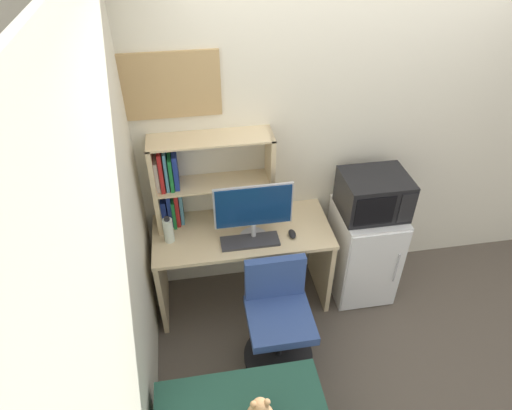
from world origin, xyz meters
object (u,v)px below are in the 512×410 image
(water_bottle, at_px, (168,230))
(monitor, at_px, (253,209))
(keyboard, at_px, (250,241))
(desk_chair, at_px, (278,321))
(wall_corkboard, at_px, (165,86))
(microwave, at_px, (374,194))
(computer_mouse, at_px, (292,234))
(mini_fridge, at_px, (363,251))
(hutch_bookshelf, at_px, (194,180))

(water_bottle, bearing_deg, monitor, -6.35)
(keyboard, distance_m, desk_chair, 0.60)
(desk_chair, height_order, wall_corkboard, wall_corkboard)
(water_bottle, xyz_separation_m, microwave, (1.52, 0.00, 0.13))
(keyboard, bearing_deg, microwave, 7.02)
(water_bottle, distance_m, desk_chair, 1.01)
(computer_mouse, distance_m, desk_chair, 0.63)
(mini_fridge, xyz_separation_m, wall_corkboard, (-1.43, 0.31, 1.38))
(monitor, distance_m, microwave, 0.92)
(water_bottle, xyz_separation_m, wall_corkboard, (0.09, 0.31, 0.95))
(computer_mouse, height_order, desk_chair, desk_chair)
(computer_mouse, xyz_separation_m, desk_chair, (-0.18, -0.44, -0.41))
(keyboard, relative_size, microwave, 0.87)
(desk_chair, bearing_deg, monitor, 101.70)
(mini_fridge, relative_size, wall_corkboard, 1.15)
(hutch_bookshelf, height_order, wall_corkboard, wall_corkboard)
(microwave, bearing_deg, water_bottle, -179.98)
(monitor, xyz_separation_m, water_bottle, (-0.61, 0.07, -0.16))
(keyboard, xyz_separation_m, wall_corkboard, (-0.48, 0.42, 1.04))
(computer_mouse, xyz_separation_m, mini_fridge, (0.63, 0.10, -0.36))
(keyboard, bearing_deg, computer_mouse, 3.30)
(mini_fridge, bearing_deg, computer_mouse, -171.40)
(monitor, relative_size, keyboard, 1.32)
(hutch_bookshelf, distance_m, monitor, 0.49)
(water_bottle, height_order, microwave, microwave)
(monitor, relative_size, wall_corkboard, 0.78)
(computer_mouse, bearing_deg, mini_fridge, 8.60)
(water_bottle, height_order, desk_chair, water_bottle)
(keyboard, distance_m, water_bottle, 0.59)
(hutch_bookshelf, relative_size, microwave, 1.79)
(mini_fridge, xyz_separation_m, desk_chair, (-0.82, -0.54, -0.05))
(hutch_bookshelf, distance_m, keyboard, 0.60)
(water_bottle, bearing_deg, keyboard, -11.52)
(monitor, xyz_separation_m, wall_corkboard, (-0.52, 0.37, 0.79))
(monitor, bearing_deg, mini_fridge, 4.06)
(wall_corkboard, bearing_deg, water_bottle, -106.68)
(water_bottle, xyz_separation_m, mini_fridge, (1.52, -0.00, -0.44))
(desk_chair, bearing_deg, water_bottle, 142.54)
(hutch_bookshelf, xyz_separation_m, water_bottle, (-0.22, -0.20, -0.27))
(mini_fridge, relative_size, microwave, 1.71)
(mini_fridge, height_order, microwave, microwave)
(computer_mouse, xyz_separation_m, microwave, (0.63, 0.10, 0.21))
(water_bottle, bearing_deg, mini_fridge, -0.10)
(water_bottle, relative_size, desk_chair, 0.26)
(monitor, xyz_separation_m, microwave, (0.92, 0.07, -0.03))
(hutch_bookshelf, relative_size, computer_mouse, 8.93)
(monitor, relative_size, mini_fridge, 0.68)
(hutch_bookshelf, relative_size, wall_corkboard, 1.20)
(microwave, distance_m, desk_chair, 1.16)
(mini_fridge, bearing_deg, desk_chair, -146.68)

